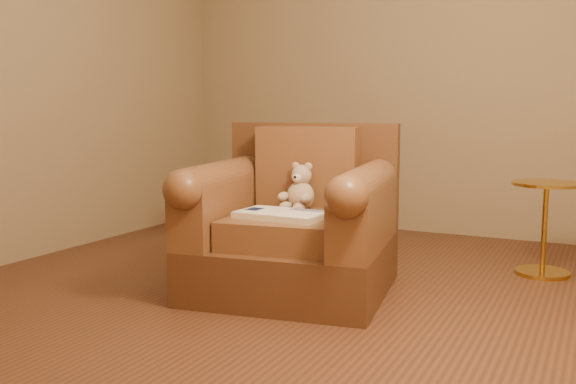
% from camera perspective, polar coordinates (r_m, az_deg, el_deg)
% --- Properties ---
extents(floor, '(4.00, 4.00, 0.00)m').
position_cam_1_polar(floor, '(3.71, 1.25, -8.65)').
color(floor, '#57311E').
rests_on(floor, ground).
extents(armchair, '(1.18, 1.14, 0.94)m').
position_cam_1_polar(armchair, '(3.63, 0.59, -3.11)').
color(armchair, '#52311B').
rests_on(armchair, floor).
extents(teddy_bear, '(0.20, 0.23, 0.28)m').
position_cam_1_polar(teddy_bear, '(3.68, 1.02, 0.04)').
color(teddy_bear, tan).
rests_on(teddy_bear, armchair).
extents(guidebook, '(0.47, 0.29, 0.04)m').
position_cam_1_polar(guidebook, '(3.41, -0.62, -2.03)').
color(guidebook, beige).
rests_on(guidebook, armchair).
extents(side_table, '(0.41, 0.41, 0.58)m').
position_cam_1_polar(side_table, '(4.26, 21.84, -2.76)').
color(side_table, gold).
rests_on(side_table, floor).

